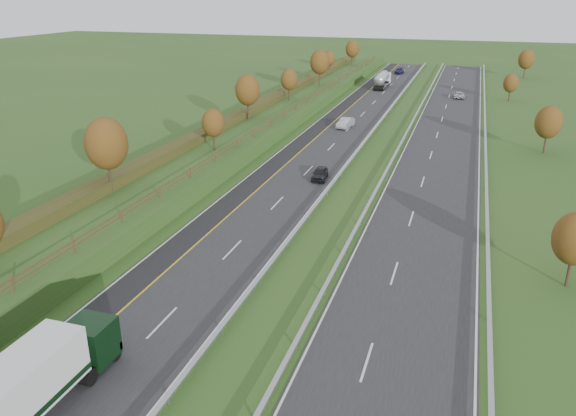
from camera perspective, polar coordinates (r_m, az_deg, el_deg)
name	(u,v)px	position (r m, az deg, el deg)	size (l,w,h in m)	color
ground	(373,159)	(76.27, 8.64, 4.99)	(400.00, 400.00, 0.00)	#2B4E1B
near_carriageway	(325,145)	(82.53, 3.73, 6.45)	(10.50, 200.00, 0.04)	#242427
far_carriageway	(441,154)	(80.27, 15.26, 5.31)	(10.50, 200.00, 0.04)	#242427
hard_shoulder	(300,143)	(83.49, 1.22, 6.67)	(3.00, 200.00, 0.04)	black
lane_markings	(368,148)	(81.14, 8.12, 6.04)	(26.75, 200.00, 0.01)	silver
embankment_left	(242,132)	(86.28, -4.72, 7.75)	(12.00, 200.00, 2.00)	#2B4E1B
hedge_left	(229,121)	(86.71, -5.99, 8.82)	(2.20, 180.00, 1.10)	#2D3314
fence_left	(269,123)	(83.92, -1.99, 8.64)	(0.12, 189.06, 1.20)	#422B19
median_barrier_near	(363,144)	(81.23, 7.66, 6.49)	(0.32, 200.00, 0.71)	#97999F
median_barrier_far	(399,147)	(80.52, 11.25, 6.14)	(0.32, 200.00, 0.71)	#97999F
outer_barrier_far	(486,153)	(80.12, 19.44, 5.26)	(0.32, 200.00, 0.71)	#97999F
trees_left	(234,100)	(82.00, -5.51, 10.85)	(6.64, 164.30, 7.66)	#2D2116
trees_far	(533,93)	(108.44, 23.60, 10.61)	(8.45, 118.60, 7.12)	#2D2116
road_tanker	(382,79)	(134.33, 9.57, 12.77)	(2.40, 11.22, 3.46)	silver
car_dark_near	(320,173)	(66.88, 3.25, 3.53)	(1.63, 4.05, 1.38)	black
car_silver_mid	(345,123)	(93.15, 5.85, 8.61)	(1.67, 4.78, 1.58)	#A2A1A6
car_small_far	(399,71)	(158.37, 11.25, 13.51)	(2.01, 4.95, 1.44)	#191440
car_oncoming	(459,95)	(124.44, 16.95, 10.95)	(2.17, 4.70, 1.31)	#B6B5BB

